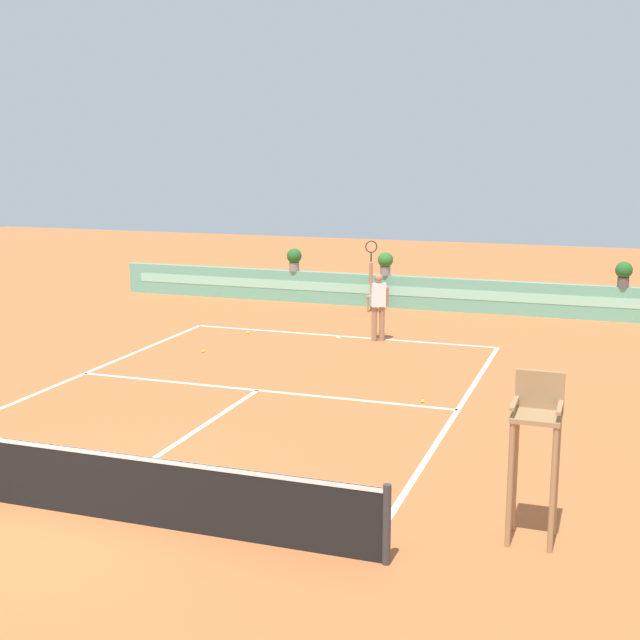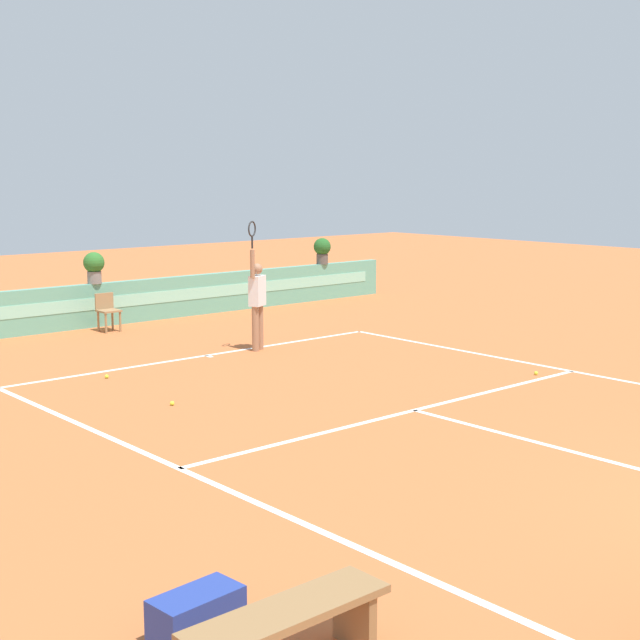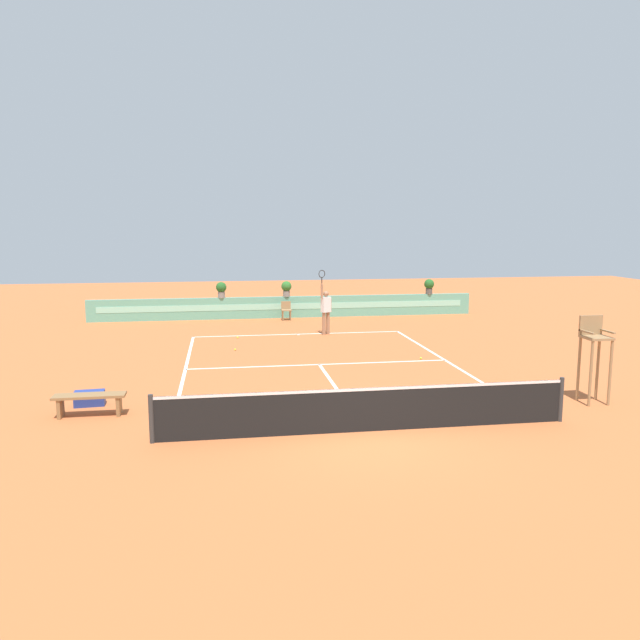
% 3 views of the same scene
% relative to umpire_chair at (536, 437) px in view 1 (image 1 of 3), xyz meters
% --- Properties ---
extents(ground_plane, '(60.00, 60.00, 0.00)m').
position_rel_umpire_chair_xyz_m(ground_plane, '(-5.97, 4.74, -1.34)').
color(ground_plane, '#BC6033').
extents(court_lines, '(8.32, 11.94, 0.01)m').
position_rel_umpire_chair_xyz_m(court_lines, '(-5.97, 5.45, -1.34)').
color(court_lines, white).
rests_on(court_lines, ground).
extents(net, '(8.92, 0.10, 1.00)m').
position_rel_umpire_chair_xyz_m(net, '(-5.97, -1.26, -0.83)').
color(net, '#333333').
rests_on(net, ground).
extents(back_wall_barrier, '(18.00, 0.21, 1.00)m').
position_rel_umpire_chair_xyz_m(back_wall_barrier, '(-5.97, 15.12, -0.84)').
color(back_wall_barrier, '#60A88E').
rests_on(back_wall_barrier, ground).
extents(umpire_chair, '(0.60, 0.60, 2.14)m').
position_rel_umpire_chair_xyz_m(umpire_chair, '(0.00, 0.00, 0.00)').
color(umpire_chair, '#99754C').
rests_on(umpire_chair, ground).
extents(ball_kid_chair, '(0.44, 0.44, 0.85)m').
position_rel_umpire_chair_xyz_m(ball_kid_chair, '(-6.04, 14.39, -0.86)').
color(ball_kid_chair, '#99754C').
rests_on(ball_kid_chair, ground).
extents(tennis_player, '(0.57, 0.36, 2.58)m').
position_rel_umpire_chair_xyz_m(tennis_player, '(-4.88, 10.40, -0.29)').
color(tennis_player, '#9E7051').
rests_on(tennis_player, ground).
extents(tennis_ball_near_baseline, '(0.07, 0.07, 0.07)m').
position_rel_umpire_chair_xyz_m(tennis_ball_near_baseline, '(-2.59, 5.38, -1.31)').
color(tennis_ball_near_baseline, '#CCE033').
rests_on(tennis_ball_near_baseline, ground).
extents(tennis_ball_mid_court, '(0.07, 0.07, 0.07)m').
position_rel_umpire_chair_xyz_m(tennis_ball_mid_court, '(-8.37, 10.10, -1.31)').
color(tennis_ball_mid_court, '#CCE033').
rests_on(tennis_ball_mid_court, ground).
extents(tennis_ball_by_sideline, '(0.07, 0.07, 0.07)m').
position_rel_umpire_chair_xyz_m(tennis_ball_by_sideline, '(-8.52, 7.77, -1.31)').
color(tennis_ball_by_sideline, '#CCE033').
rests_on(tennis_ball_by_sideline, ground).
extents(potted_plant_far_right, '(0.48, 0.48, 0.72)m').
position_rel_umpire_chair_xyz_m(potted_plant_far_right, '(1.01, 15.13, 0.07)').
color(potted_plant_far_right, '#514C47').
rests_on(potted_plant_far_right, back_wall_barrier).
extents(potted_plant_centre, '(0.48, 0.48, 0.72)m').
position_rel_umpire_chair_xyz_m(potted_plant_centre, '(-5.95, 15.13, 0.07)').
color(potted_plant_centre, gray).
rests_on(potted_plant_centre, back_wall_barrier).
extents(potted_plant_left, '(0.48, 0.48, 0.72)m').
position_rel_umpire_chair_xyz_m(potted_plant_left, '(-8.96, 15.13, 0.07)').
color(potted_plant_left, gray).
rests_on(potted_plant_left, back_wall_barrier).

